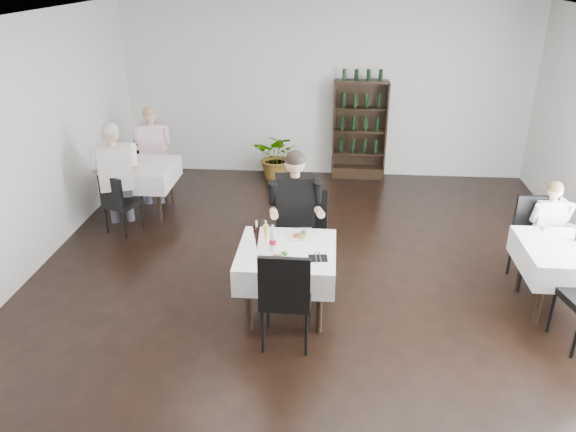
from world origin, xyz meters
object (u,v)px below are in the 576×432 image
object	(u,v)px
main_table	(287,261)
potted_tree	(277,156)
wine_shelf	(359,131)
diner_main	(295,209)

from	to	relation	value
main_table	potted_tree	bearing A→B (deg)	97.10
main_table	potted_tree	xyz separation A→B (m)	(-0.51, 4.09, -0.20)
wine_shelf	potted_tree	xyz separation A→B (m)	(-1.41, -0.23, -0.42)
wine_shelf	potted_tree	bearing A→B (deg)	-170.84
potted_tree	diner_main	world-z (taller)	diner_main
wine_shelf	diner_main	world-z (taller)	wine_shelf
wine_shelf	main_table	size ratio (longest dim) A/B	1.70
main_table	potted_tree	size ratio (longest dim) A/B	1.21
potted_tree	wine_shelf	bearing A→B (deg)	9.16
wine_shelf	main_table	bearing A→B (deg)	-101.78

